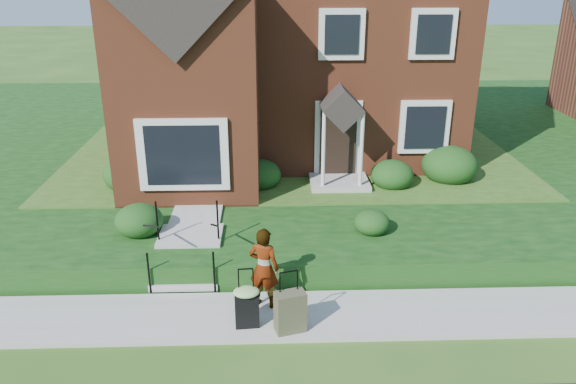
{
  "coord_description": "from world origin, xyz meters",
  "views": [
    {
      "loc": [
        -0.7,
        -9.04,
        6.18
      ],
      "look_at": [
        -0.33,
        2.0,
        1.78
      ],
      "focal_mm": 35.0,
      "sensor_mm": 36.0,
      "label": 1
    }
  ],
  "objects_px": {
    "front_steps": "(188,252)",
    "suitcase_black": "(247,304)",
    "suitcase_olive": "(290,312)",
    "woman": "(264,268)"
  },
  "relations": [
    {
      "from": "suitcase_olive",
      "to": "suitcase_black",
      "type": "bearing_deg",
      "value": 151.16
    },
    {
      "from": "woman",
      "to": "suitcase_olive",
      "type": "height_order",
      "value": "woman"
    },
    {
      "from": "front_steps",
      "to": "suitcase_olive",
      "type": "distance_m",
      "value": 3.18
    },
    {
      "from": "suitcase_black",
      "to": "suitcase_olive",
      "type": "height_order",
      "value": "suitcase_olive"
    },
    {
      "from": "suitcase_black",
      "to": "suitcase_olive",
      "type": "relative_size",
      "value": 0.98
    },
    {
      "from": "front_steps",
      "to": "suitcase_olive",
      "type": "xyz_separation_m",
      "value": [
        2.13,
        -2.36,
        -0.0
      ]
    },
    {
      "from": "suitcase_black",
      "to": "suitcase_olive",
      "type": "xyz_separation_m",
      "value": [
        0.78,
        -0.17,
        -0.05
      ]
    },
    {
      "from": "front_steps",
      "to": "suitcase_black",
      "type": "distance_m",
      "value": 2.57
    },
    {
      "from": "woman",
      "to": "suitcase_olive",
      "type": "distance_m",
      "value": 1.06
    },
    {
      "from": "woman",
      "to": "suitcase_black",
      "type": "height_order",
      "value": "woman"
    }
  ]
}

